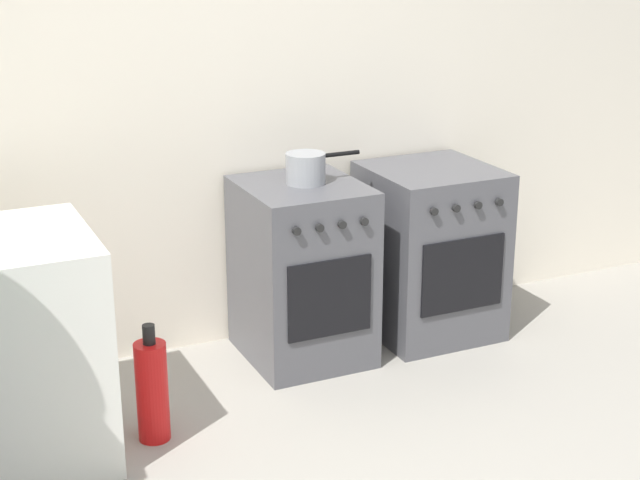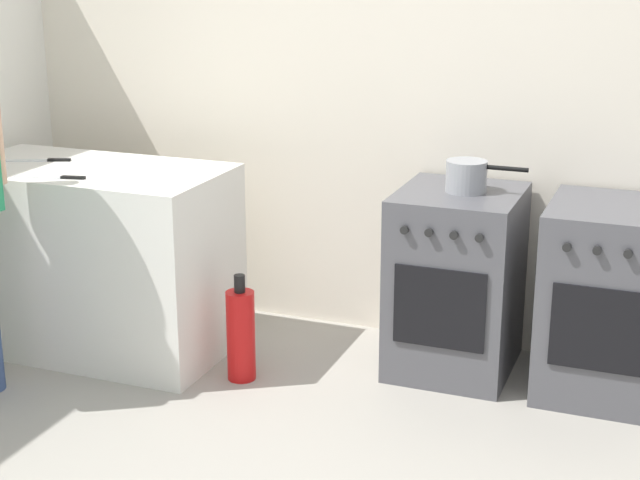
# 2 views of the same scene
# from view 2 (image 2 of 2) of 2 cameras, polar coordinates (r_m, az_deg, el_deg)

# --- Properties ---
(back_wall) EXTENTS (6.00, 0.10, 2.60)m
(back_wall) POSITION_cam_2_polar(r_m,az_deg,el_deg) (4.78, 5.29, 9.46)
(back_wall) COLOR silver
(back_wall) RESTS_ON ground
(counter_unit) EXTENTS (1.30, 0.70, 0.90)m
(counter_unit) POSITION_cam_2_polar(r_m,az_deg,el_deg) (4.87, -13.02, -1.04)
(counter_unit) COLOR silver
(counter_unit) RESTS_ON ground
(oven_left) EXTENTS (0.54, 0.62, 0.85)m
(oven_left) POSITION_cam_2_polar(r_m,az_deg,el_deg) (4.54, 7.92, -2.39)
(oven_left) COLOR #4C4C51
(oven_left) RESTS_ON ground
(oven_right) EXTENTS (0.59, 0.62, 0.85)m
(oven_right) POSITION_cam_2_polar(r_m,az_deg,el_deg) (4.45, 16.69, -3.39)
(oven_right) COLOR #4C4C51
(oven_right) RESTS_ON ground
(pot) EXTENTS (0.36, 0.18, 0.14)m
(pot) POSITION_cam_2_polar(r_m,az_deg,el_deg) (4.40, 8.54, 3.70)
(pot) COLOR gray
(pot) RESTS_ON oven_left
(knife_bread) EXTENTS (0.34, 0.16, 0.01)m
(knife_bread) POSITION_cam_2_polar(r_m,az_deg,el_deg) (4.95, -16.12, 4.48)
(knife_bread) COLOR silver
(knife_bread) RESTS_ON counter_unit
(knife_carving) EXTENTS (0.33, 0.10, 0.01)m
(knife_carving) POSITION_cam_2_polar(r_m,az_deg,el_deg) (4.57, -15.28, 3.55)
(knife_carving) COLOR silver
(knife_carving) RESTS_ON counter_unit
(fire_extinguisher) EXTENTS (0.13, 0.13, 0.50)m
(fire_extinguisher) POSITION_cam_2_polar(r_m,az_deg,el_deg) (4.47, -4.63, -5.49)
(fire_extinguisher) COLOR red
(fire_extinguisher) RESTS_ON ground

